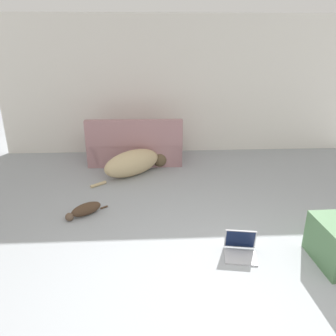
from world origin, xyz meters
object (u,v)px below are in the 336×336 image
couch (136,147)px  dog (135,163)px  cat (85,210)px  laptop_open (240,246)px

couch → dog: 0.70m
cat → couch: bearing=-144.4°
laptop_open → dog: bearing=127.4°
couch → cat: bearing=75.1°
dog → cat: dog is taller
laptop_open → cat: bearing=162.7°
cat → laptop_open: (1.83, -0.93, 0.01)m
dog → couch: bearing=51.5°
couch → laptop_open: size_ratio=4.52×
cat → dog: bearing=-151.9°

